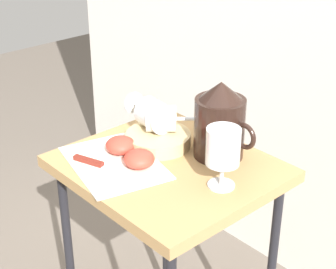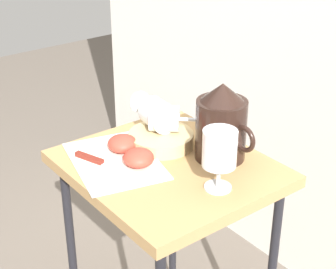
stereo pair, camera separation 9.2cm
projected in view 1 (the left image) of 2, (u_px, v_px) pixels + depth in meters
The scene contains 10 objects.
table at pixel (168, 189), 1.40m from camera, with size 0.50×0.45×0.68m.
linen_napkin at pixel (114, 163), 1.36m from camera, with size 0.28×0.20×0.00m, color silver.
basket_tray at pixel (158, 139), 1.44m from camera, with size 0.17×0.17×0.04m, color tan.
pitcher at pixel (220, 127), 1.37m from camera, with size 0.18×0.13×0.20m.
wine_glass_upright at pixel (223, 150), 1.23m from camera, with size 0.08×0.08×0.15m.
wine_glass_tipped_near at pixel (163, 119), 1.43m from camera, with size 0.14×0.15×0.07m.
wine_glass_tipped_far at pixel (154, 115), 1.44m from camera, with size 0.15×0.09×0.08m.
apple_half_left at pixel (121, 145), 1.40m from camera, with size 0.08×0.08×0.04m, color #CC3D2D.
apple_half_right at pixel (139, 159), 1.33m from camera, with size 0.08×0.08×0.04m, color #CC3D2D.
knife at pixel (99, 164), 1.34m from camera, with size 0.20×0.08×0.01m.
Camera 1 is at (0.88, -0.79, 1.36)m, focal length 58.75 mm.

